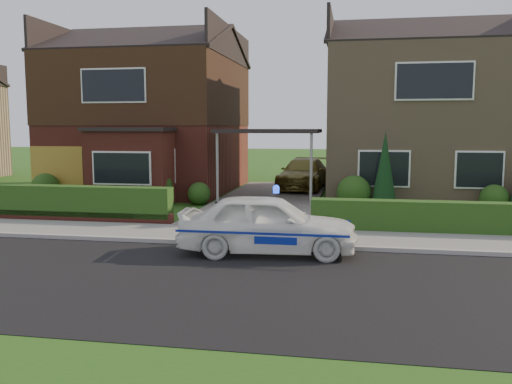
# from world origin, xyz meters

# --- Properties ---
(ground) EXTENTS (120.00, 120.00, 0.00)m
(ground) POSITION_xyz_m (0.00, 0.00, 0.00)
(ground) COLOR #245316
(ground) RESTS_ON ground
(road) EXTENTS (60.00, 6.00, 0.02)m
(road) POSITION_xyz_m (0.00, 0.00, 0.00)
(road) COLOR black
(road) RESTS_ON ground
(kerb) EXTENTS (60.00, 0.16, 0.12)m
(kerb) POSITION_xyz_m (0.00, 3.05, 0.06)
(kerb) COLOR #9E9993
(kerb) RESTS_ON ground
(sidewalk) EXTENTS (60.00, 2.00, 0.10)m
(sidewalk) POSITION_xyz_m (0.00, 4.10, 0.05)
(sidewalk) COLOR slate
(sidewalk) RESTS_ON ground
(driveway) EXTENTS (3.80, 12.00, 0.12)m
(driveway) POSITION_xyz_m (0.00, 11.00, 0.06)
(driveway) COLOR #666059
(driveway) RESTS_ON ground
(house_left) EXTENTS (7.50, 9.53, 7.25)m
(house_left) POSITION_xyz_m (-5.78, 13.90, 3.81)
(house_left) COLOR brown
(house_left) RESTS_ON ground
(house_right) EXTENTS (7.50, 8.06, 7.25)m
(house_right) POSITION_xyz_m (5.80, 13.99, 3.66)
(house_right) COLOR #937A5A
(house_right) RESTS_ON ground
(carport_link) EXTENTS (3.80, 3.00, 2.77)m
(carport_link) POSITION_xyz_m (0.00, 10.95, 2.66)
(carport_link) COLOR black
(carport_link) RESTS_ON ground
(garage_door) EXTENTS (2.20, 0.10, 2.10)m
(garage_door) POSITION_xyz_m (-8.25, 9.96, 1.05)
(garage_door) COLOR olive
(garage_door) RESTS_ON ground
(dwarf_wall) EXTENTS (7.70, 0.25, 0.36)m
(dwarf_wall) POSITION_xyz_m (-5.80, 5.30, 0.18)
(dwarf_wall) COLOR brown
(dwarf_wall) RESTS_ON ground
(hedge_left) EXTENTS (7.50, 0.55, 0.90)m
(hedge_left) POSITION_xyz_m (-5.80, 5.45, 0.00)
(hedge_left) COLOR #1B3A12
(hedge_left) RESTS_ON ground
(hedge_right) EXTENTS (7.50, 0.55, 0.80)m
(hedge_right) POSITION_xyz_m (5.80, 5.35, 0.00)
(hedge_right) COLOR #1B3A12
(hedge_right) RESTS_ON ground
(shrub_left_far) EXTENTS (1.08, 1.08, 1.08)m
(shrub_left_far) POSITION_xyz_m (-8.50, 9.50, 0.54)
(shrub_left_far) COLOR #1B3A12
(shrub_left_far) RESTS_ON ground
(shrub_left_mid) EXTENTS (1.32, 1.32, 1.32)m
(shrub_left_mid) POSITION_xyz_m (-4.00, 9.30, 0.66)
(shrub_left_mid) COLOR #1B3A12
(shrub_left_mid) RESTS_ON ground
(shrub_left_near) EXTENTS (0.84, 0.84, 0.84)m
(shrub_left_near) POSITION_xyz_m (-2.40, 9.60, 0.42)
(shrub_left_near) COLOR #1B3A12
(shrub_left_near) RESTS_ON ground
(shrub_right_near) EXTENTS (1.20, 1.20, 1.20)m
(shrub_right_near) POSITION_xyz_m (3.20, 9.40, 0.60)
(shrub_right_near) COLOR #1B3A12
(shrub_right_near) RESTS_ON ground
(shrub_right_mid) EXTENTS (0.96, 0.96, 0.96)m
(shrub_right_mid) POSITION_xyz_m (7.80, 9.50, 0.48)
(shrub_right_mid) COLOR #1B3A12
(shrub_right_mid) RESTS_ON ground
(conifer_a) EXTENTS (0.90, 0.90, 2.60)m
(conifer_a) POSITION_xyz_m (4.20, 9.20, 1.30)
(conifer_a) COLOR black
(conifer_a) RESTS_ON ground
(police_car) EXTENTS (3.68, 4.12, 1.53)m
(police_car) POSITION_xyz_m (1.29, 2.40, 0.68)
(police_car) COLOR white
(police_car) RESTS_ON ground
(driveway_car) EXTENTS (2.22, 4.69, 1.32)m
(driveway_car) POSITION_xyz_m (1.00, 14.50, 0.78)
(driveway_car) COLOR brown
(driveway_car) RESTS_ON driveway
(potted_plant_b) EXTENTS (0.58, 0.53, 0.85)m
(potted_plant_b) POSITION_xyz_m (-4.34, 6.98, 0.42)
(potted_plant_b) COLOR gray
(potted_plant_b) RESTS_ON ground
(potted_plant_c) EXTENTS (0.52, 0.52, 0.74)m
(potted_plant_c) POSITION_xyz_m (-2.50, 6.00, 0.37)
(potted_plant_c) COLOR gray
(potted_plant_c) RESTS_ON ground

